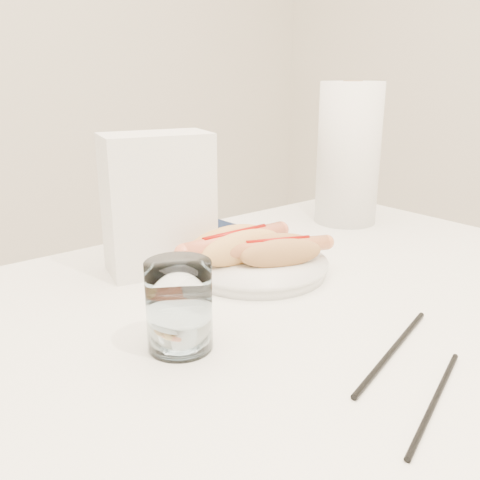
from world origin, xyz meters
TOP-DOWN VIEW (x-y plane):
  - table at (0.00, 0.00)m, footprint 1.20×0.80m
  - plate at (0.08, 0.11)m, footprint 0.28×0.28m
  - hotdog_left at (0.06, 0.14)m, footprint 0.19×0.08m
  - hotdog_right at (0.10, 0.09)m, footprint 0.16×0.11m
  - water_glass at (-0.14, -0.01)m, footprint 0.08×0.08m
  - chopstick_near at (0.04, -0.17)m, footprint 0.21×0.07m
  - chopstick_far at (-0.01, -0.26)m, footprint 0.19×0.07m
  - napkin_box at (-0.02, 0.22)m, footprint 0.18×0.13m
  - navy_napkin at (0.13, 0.32)m, footprint 0.17×0.17m
  - paper_towel_roll at (0.42, 0.22)m, footprint 0.17×0.17m

SIDE VIEW (x-z plane):
  - table at x=0.00m, z-range 0.32..1.07m
  - chopstick_far at x=-0.01m, z-range 0.75..0.76m
  - chopstick_near at x=0.04m, z-range 0.75..0.76m
  - navy_napkin at x=0.13m, z-range 0.75..0.76m
  - plate at x=0.08m, z-range 0.75..0.77m
  - hotdog_right at x=0.10m, z-range 0.77..0.81m
  - hotdog_left at x=0.06m, z-range 0.77..0.82m
  - water_glass at x=-0.14m, z-range 0.75..0.85m
  - napkin_box at x=-0.02m, z-range 0.75..0.97m
  - paper_towel_roll at x=0.42m, z-range 0.75..1.04m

